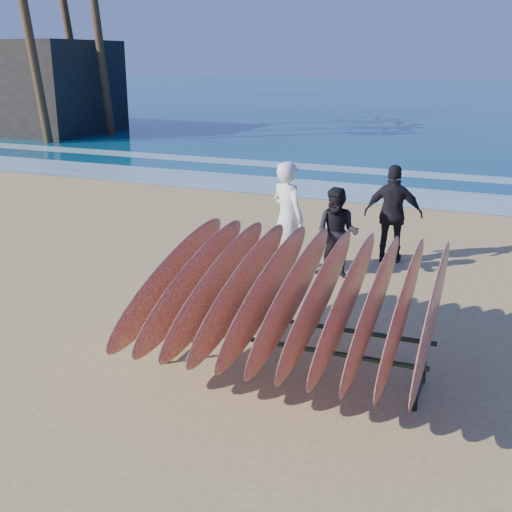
% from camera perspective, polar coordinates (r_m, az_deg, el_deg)
% --- Properties ---
extents(ground, '(120.00, 120.00, 0.00)m').
position_cam_1_polar(ground, '(8.45, -2.18, -7.66)').
color(ground, tan).
rests_on(ground, ground).
extents(ocean, '(160.00, 160.00, 0.00)m').
position_cam_1_polar(ocean, '(62.09, 20.88, 12.99)').
color(ocean, navy).
rests_on(ocean, ground).
extents(foam_near, '(160.00, 160.00, 0.00)m').
position_cam_1_polar(foam_near, '(17.58, 12.07, 5.29)').
color(foam_near, white).
rests_on(foam_near, ground).
extents(foam_far, '(160.00, 160.00, 0.00)m').
position_cam_1_polar(foam_far, '(20.97, 14.05, 7.07)').
color(foam_far, white).
rests_on(foam_far, ground).
extents(surfboard_rack, '(3.27, 3.14, 1.65)m').
position_cam_1_polar(surfboard_rack, '(7.30, 3.26, -3.44)').
color(surfboard_rack, black).
rests_on(surfboard_rack, ground).
extents(person_white, '(0.84, 0.74, 1.92)m').
position_cam_1_polar(person_white, '(10.84, 2.82, 3.40)').
color(person_white, white).
rests_on(person_white, ground).
extents(person_dark_a, '(0.75, 0.59, 1.53)m').
position_cam_1_polar(person_dark_a, '(10.69, 7.24, 2.01)').
color(person_dark_a, black).
rests_on(person_dark_a, ground).
extents(person_dark_b, '(1.07, 0.55, 1.76)m').
position_cam_1_polar(person_dark_b, '(11.68, 12.10, 3.66)').
color(person_dark_b, black).
rests_on(person_dark_b, ground).
extents(building, '(9.59, 5.33, 4.26)m').
position_cam_1_polar(building, '(34.50, -20.78, 13.90)').
color(building, '#2D2823').
rests_on(building, ground).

